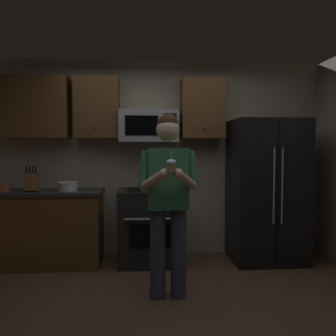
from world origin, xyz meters
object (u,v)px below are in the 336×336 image
(microwave, at_px, (149,126))
(person, at_px, (168,195))
(oven_range, at_px, (149,226))
(cupcake, at_px, (171,165))
(knife_block, at_px, (32,182))
(bowl_small_colored, at_px, (1,187))
(refrigerator, at_px, (267,191))
(bowl_large_white, at_px, (68,186))

(microwave, xyz_separation_m, person, (0.15, -1.21, -0.72))
(oven_range, bearing_deg, cupcake, -83.91)
(knife_block, bearing_deg, bowl_small_colored, 178.04)
(microwave, relative_size, knife_block, 2.31)
(cupcake, bearing_deg, oven_range, 96.09)
(knife_block, relative_size, person, 0.18)
(refrigerator, height_order, bowl_small_colored, refrigerator)
(refrigerator, relative_size, bowl_small_colored, 8.66)
(oven_range, distance_m, bowl_large_white, 1.12)
(bowl_large_white, xyz_separation_m, bowl_small_colored, (-0.79, 0.01, -0.01))
(microwave, relative_size, person, 0.42)
(knife_block, bearing_deg, microwave, 5.99)
(knife_block, distance_m, cupcake, 2.11)
(refrigerator, distance_m, cupcake, 1.97)
(microwave, relative_size, bowl_small_colored, 3.56)
(cupcake, bearing_deg, bowl_small_colored, 144.01)
(microwave, bearing_deg, person, -82.86)
(person, bearing_deg, microwave, 97.14)
(microwave, xyz_separation_m, cupcake, (0.15, -1.54, -0.43))
(refrigerator, relative_size, bowl_large_white, 7.66)
(bowl_small_colored, bearing_deg, knife_block, -1.96)
(bowl_small_colored, xyz_separation_m, person, (1.93, -1.07, 0.02))
(person, relative_size, cupcake, 10.13)
(oven_range, bearing_deg, bowl_small_colored, -179.45)
(oven_range, relative_size, cupcake, 5.36)
(bowl_small_colored, bearing_deg, oven_range, 0.55)
(person, xyz_separation_m, cupcake, (0.00, -0.33, 0.30))
(oven_range, xyz_separation_m, refrigerator, (1.50, -0.04, 0.44))
(person, height_order, cupcake, person)
(microwave, bearing_deg, refrigerator, -6.03)
(refrigerator, xyz_separation_m, person, (-1.35, -1.05, 0.10))
(refrigerator, height_order, knife_block, refrigerator)
(oven_range, height_order, bowl_large_white, bowl_large_white)
(microwave, height_order, bowl_small_colored, microwave)
(bowl_small_colored, height_order, cupcake, cupcake)
(knife_block, distance_m, bowl_large_white, 0.43)
(knife_block, height_order, person, person)
(microwave, height_order, person, microwave)
(oven_range, bearing_deg, microwave, 89.98)
(microwave, xyz_separation_m, bowl_small_colored, (-1.78, -0.14, -0.75))
(cupcake, bearing_deg, refrigerator, 45.68)
(microwave, distance_m, refrigerator, 1.72)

